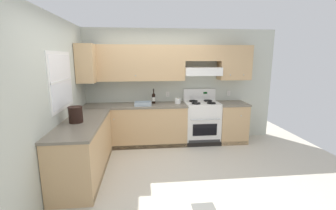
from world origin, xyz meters
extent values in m
plane|color=beige|center=(0.00, 0.00, 0.00)|extent=(7.04, 7.04, 0.00)
cube|color=slate|center=(0.49, -1.16, 0.00)|extent=(0.30, 0.30, 0.01)
cube|color=beige|center=(0.46, 1.62, 1.27)|extent=(4.68, 0.12, 2.55)
cube|color=tan|center=(-0.42, 1.38, 1.80)|extent=(2.13, 0.34, 0.76)
cube|color=tan|center=(1.80, 1.38, 1.80)|extent=(0.70, 0.34, 0.76)
cube|color=tan|center=(1.05, 1.38, 2.01)|extent=(0.80, 0.34, 0.34)
cube|color=white|center=(1.05, 1.34, 1.62)|extent=(0.80, 0.46, 0.17)
cube|color=white|center=(1.05, 1.12, 1.54)|extent=(0.80, 0.03, 0.04)
sphere|color=silver|center=(-0.42, 1.20, 1.54)|extent=(0.02, 0.02, 0.02)
sphere|color=silver|center=(1.65, 1.20, 1.54)|extent=(0.02, 0.02, 0.02)
sphere|color=silver|center=(1.95, 1.20, 1.54)|extent=(0.02, 0.02, 0.02)
cube|color=silver|center=(0.30, 1.55, 1.08)|extent=(0.08, 0.01, 0.12)
cube|color=silver|center=(0.30, 1.54, 1.10)|extent=(0.03, 0.00, 0.03)
cube|color=silver|center=(0.30, 1.54, 1.06)|extent=(0.03, 0.00, 0.03)
cube|color=silver|center=(1.77, 1.55, 1.08)|extent=(0.08, 0.01, 0.12)
cube|color=silver|center=(1.77, 1.54, 1.10)|extent=(0.03, 0.00, 0.03)
cube|color=silver|center=(1.77, 1.54, 1.06)|extent=(0.03, 0.00, 0.03)
cube|color=beige|center=(-1.62, 0.10, 1.27)|extent=(0.12, 4.00, 2.55)
cube|color=white|center=(-1.57, 0.10, 1.55)|extent=(0.04, 1.00, 0.92)
cube|color=white|center=(-1.55, 0.10, 1.55)|extent=(0.01, 0.90, 0.82)
cube|color=white|center=(-1.54, 0.10, 1.55)|extent=(0.01, 0.90, 0.02)
cube|color=tan|center=(-1.38, 1.20, 1.80)|extent=(0.34, 0.64, 0.76)
cube|color=tan|center=(-0.43, 1.25, 0.44)|extent=(2.19, 0.61, 0.87)
cube|color=#756B5B|center=(-0.43, 1.25, 0.89)|extent=(2.21, 0.63, 0.04)
cube|color=tan|center=(1.74, 1.25, 0.44)|extent=(0.62, 0.61, 0.87)
cube|color=#756B5B|center=(1.74, 1.25, 0.89)|extent=(0.64, 0.63, 0.04)
cube|color=black|center=(0.26, 0.97, 0.04)|extent=(3.54, 0.06, 0.09)
sphere|color=silver|center=(-0.87, 0.93, 0.68)|extent=(0.03, 0.03, 0.03)
sphere|color=silver|center=(1.83, 0.93, 0.68)|extent=(0.03, 0.03, 0.03)
cube|color=tan|center=(-1.25, 0.00, 0.44)|extent=(0.61, 1.89, 0.87)
cube|color=#756B5B|center=(-1.25, 0.00, 0.89)|extent=(0.63, 1.91, 0.04)
cube|color=black|center=(-0.97, 0.00, 0.04)|extent=(0.06, 1.85, 0.09)
cube|color=white|center=(1.05, 1.25, 0.46)|extent=(0.76, 0.58, 0.91)
cube|color=black|center=(1.05, 0.95, 0.38)|extent=(0.53, 0.01, 0.26)
cylinder|color=silver|center=(1.05, 0.93, 0.62)|extent=(0.65, 0.02, 0.02)
cube|color=#333333|center=(1.05, 0.96, 0.10)|extent=(0.70, 0.01, 0.11)
cube|color=white|center=(1.05, 1.25, 0.92)|extent=(0.76, 0.58, 0.02)
cube|color=white|center=(1.05, 1.52, 1.05)|extent=(0.76, 0.04, 0.29)
cube|color=#053F0C|center=(1.18, 1.50, 1.10)|extent=(0.09, 0.01, 0.04)
cylinder|color=black|center=(0.88, 1.11, 0.94)|extent=(0.19, 0.19, 0.02)
cylinder|color=black|center=(0.88, 1.11, 0.93)|extent=(0.07, 0.07, 0.01)
cylinder|color=black|center=(1.22, 1.11, 0.94)|extent=(0.19, 0.19, 0.02)
cylinder|color=black|center=(1.22, 1.11, 0.93)|extent=(0.07, 0.07, 0.01)
cylinder|color=black|center=(0.88, 1.39, 0.94)|extent=(0.19, 0.19, 0.02)
cylinder|color=black|center=(0.88, 1.39, 0.93)|extent=(0.07, 0.07, 0.01)
cylinder|color=black|center=(1.22, 1.39, 0.94)|extent=(0.19, 0.19, 0.02)
cylinder|color=black|center=(1.22, 1.39, 0.93)|extent=(0.07, 0.07, 0.01)
cylinder|color=white|center=(0.84, 1.50, 1.03)|extent=(0.04, 0.02, 0.04)
cylinder|color=white|center=(0.98, 1.50, 1.03)|extent=(0.04, 0.02, 0.04)
cylinder|color=white|center=(1.12, 1.50, 1.03)|extent=(0.04, 0.02, 0.04)
cylinder|color=white|center=(1.26, 1.50, 1.03)|extent=(0.04, 0.02, 0.04)
cylinder|color=black|center=(-0.04, 1.36, 1.01)|extent=(0.07, 0.07, 0.20)
cone|color=black|center=(-0.04, 1.36, 1.13)|extent=(0.07, 0.07, 0.04)
cylinder|color=black|center=(-0.04, 1.36, 1.19)|extent=(0.03, 0.03, 0.09)
cylinder|color=black|center=(-0.04, 1.36, 1.23)|extent=(0.03, 0.03, 0.02)
cube|color=silver|center=(-0.04, 1.32, 1.01)|extent=(0.07, 0.00, 0.09)
cube|color=#9EADB7|center=(-0.28, 1.15, 0.92)|extent=(0.28, 0.19, 0.02)
cube|color=#9EADB7|center=(-0.28, 1.04, 0.95)|extent=(0.35, 0.01, 0.08)
cube|color=#9EADB7|center=(-0.28, 1.26, 0.95)|extent=(0.35, 0.01, 0.08)
cube|color=#9EADB7|center=(-0.45, 1.15, 0.95)|extent=(0.01, 0.21, 0.08)
cube|color=#9EADB7|center=(-0.11, 1.15, 0.95)|extent=(0.01, 0.21, 0.08)
cylinder|color=black|center=(-1.32, -0.07, 1.04)|extent=(0.21, 0.21, 0.25)
torus|color=black|center=(-1.32, -0.07, 1.16)|extent=(0.23, 0.23, 0.01)
cylinder|color=white|center=(0.49, 1.28, 0.97)|extent=(0.13, 0.13, 0.12)
cylinder|color=#9E7A51|center=(0.49, 1.28, 1.03)|extent=(0.04, 0.04, 0.01)
camera|label=1|loc=(-0.25, -3.71, 1.91)|focal=24.64mm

